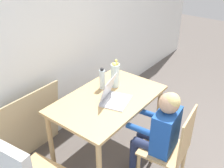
{
  "coord_description": "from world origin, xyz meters",
  "views": [
    {
      "loc": [
        -1.94,
        0.06,
        2.18
      ],
      "look_at": [
        -0.2,
        1.4,
        0.93
      ],
      "focal_mm": 42.0,
      "sensor_mm": 36.0,
      "label": 1
    }
  ],
  "objects_px": {
    "chair_occupied": "(171,149)",
    "water_bottle": "(102,79)",
    "person_seated": "(161,128)",
    "laptop": "(113,96)",
    "flower_vase": "(115,75)"
  },
  "relations": [
    {
      "from": "chair_occupied",
      "to": "person_seated",
      "type": "relative_size",
      "value": 0.85
    },
    {
      "from": "laptop",
      "to": "flower_vase",
      "type": "distance_m",
      "value": 0.3
    },
    {
      "from": "flower_vase",
      "to": "water_bottle",
      "type": "bearing_deg",
      "value": 146.34
    },
    {
      "from": "flower_vase",
      "to": "water_bottle",
      "type": "height_order",
      "value": "flower_vase"
    },
    {
      "from": "person_seated",
      "to": "water_bottle",
      "type": "distance_m",
      "value": 0.8
    },
    {
      "from": "person_seated",
      "to": "laptop",
      "type": "xyz_separation_m",
      "value": [
        -0.03,
        0.53,
        0.16
      ]
    },
    {
      "from": "chair_occupied",
      "to": "flower_vase",
      "type": "bearing_deg",
      "value": -110.18
    },
    {
      "from": "person_seated",
      "to": "flower_vase",
      "type": "bearing_deg",
      "value": -113.45
    },
    {
      "from": "person_seated",
      "to": "water_bottle",
      "type": "height_order",
      "value": "person_seated"
    },
    {
      "from": "chair_occupied",
      "to": "person_seated",
      "type": "bearing_deg",
      "value": -90.0
    },
    {
      "from": "laptop",
      "to": "water_bottle",
      "type": "xyz_separation_m",
      "value": [
        0.13,
        0.24,
        0.05
      ]
    },
    {
      "from": "chair_occupied",
      "to": "water_bottle",
      "type": "distance_m",
      "value": 0.98
    },
    {
      "from": "person_seated",
      "to": "laptop",
      "type": "relative_size",
      "value": 2.93
    },
    {
      "from": "laptop",
      "to": "water_bottle",
      "type": "distance_m",
      "value": 0.27
    },
    {
      "from": "person_seated",
      "to": "water_bottle",
      "type": "xyz_separation_m",
      "value": [
        0.09,
        0.77,
        0.22
      ]
    }
  ]
}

